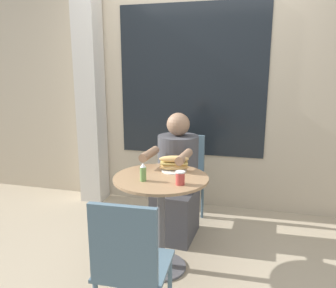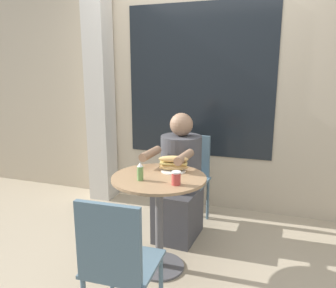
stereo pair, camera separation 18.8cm
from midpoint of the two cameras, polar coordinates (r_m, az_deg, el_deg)
name	(u,v)px [view 2 (the right image)]	position (r m, az deg, el deg)	size (l,w,h in m)	color
ground_plane	(160,267)	(2.72, 0.62, -20.67)	(8.00, 8.00, 0.00)	tan
storefront_wall	(203,80)	(3.58, 7.62, 11.03)	(8.00, 0.09, 2.80)	#B7A88E
lattice_pillar	(100,97)	(3.82, -10.35, 8.03)	(0.25, 0.25, 2.40)	beige
cafe_table	(159,202)	(2.47, 0.65, -10.11)	(0.70, 0.70, 0.74)	#997551
diner_chair	(190,171)	(3.28, 5.58, -4.66)	(0.40, 0.40, 0.87)	slate
seated_diner	(179,185)	(2.97, 3.82, -7.19)	(0.39, 0.67, 1.14)	#424247
empty_chair_across	(116,259)	(1.84, -5.94, -19.40)	(0.40, 0.40, 0.87)	slate
sandwich_on_plate	(173,164)	(2.51, 3.11, -3.54)	(0.24, 0.19, 0.12)	white
drink_cup	(176,178)	(2.22, 3.86, -5.97)	(0.06, 0.06, 0.09)	#B73D38
condiment_bottle	(140,172)	(2.30, -2.53, -4.88)	(0.04, 0.04, 0.13)	#66934C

